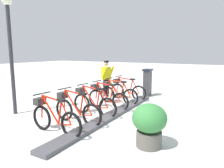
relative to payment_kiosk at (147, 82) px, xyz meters
name	(u,v)px	position (x,y,z in m)	size (l,w,h in m)	color
ground_plane	(112,116)	(-0.05, 3.49, -0.67)	(60.00, 60.00, 0.00)	silver
dock_rail_base	(112,115)	(-0.05, 3.49, -0.62)	(0.44, 5.99, 0.10)	#47474C
payment_kiosk	(147,82)	(0.00, 0.00, 0.00)	(0.36, 0.52, 1.28)	#38383D
bike_docked_0	(126,90)	(0.57, 1.09, -0.24)	(1.72, 0.54, 1.02)	black
bike_docked_1	(117,93)	(0.57, 1.95, -0.24)	(1.72, 0.54, 1.02)	black
bike_docked_2	(106,97)	(0.57, 2.82, -0.24)	(1.72, 0.54, 1.02)	black
bike_docked_3	(92,103)	(0.57, 3.68, -0.24)	(1.72, 0.54, 1.02)	black
bike_docked_4	(75,109)	(0.57, 4.55, -0.24)	(1.72, 0.54, 1.02)	black
bike_docked_5	(54,117)	(0.57, 5.41, -0.24)	(1.72, 0.54, 1.02)	black
worker_near_rack	(106,77)	(1.63, 1.01, 0.24)	(0.52, 0.66, 1.66)	white
lamp_post	(10,38)	(2.95, 4.81, 1.85)	(0.32, 0.32, 3.82)	#2D2D33
planter_bush	(149,123)	(-1.80, 4.94, -0.12)	(0.76, 0.76, 0.97)	#59544C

